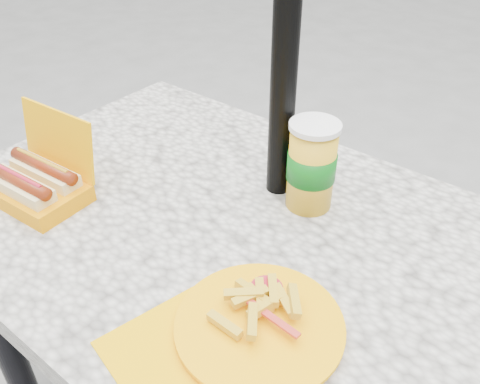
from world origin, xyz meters
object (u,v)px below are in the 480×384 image
Objects in this scene: fries_plate at (254,325)px; umbrella_pole at (287,20)px; hotdog_box at (36,182)px; soda_cup at (312,166)px.

umbrella_pole is at bearing 119.56° from fries_plate.
soda_cup is (0.44, 0.32, 0.05)m from hotdog_box.
hotdog_box is at bearing -137.28° from umbrella_pole.
soda_cup is at bearing 32.57° from hotdog_box.
hotdog_box is 0.62× the size of fries_plate.
hotdog_box reaches higher than fries_plate.
umbrella_pole reaches higher than fries_plate.
soda_cup reaches higher than hotdog_box.
fries_plate is at bearing -71.49° from soda_cup.
fries_plate is at bearing -60.44° from umbrella_pole.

